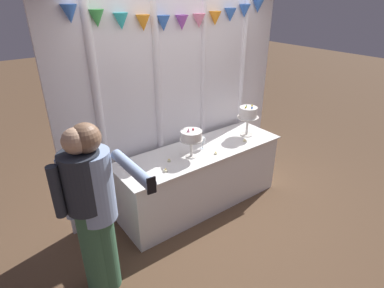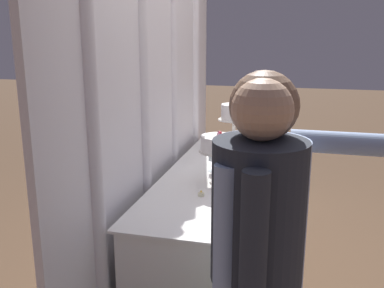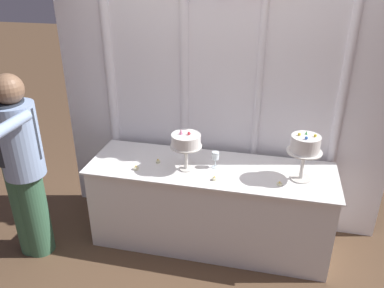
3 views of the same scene
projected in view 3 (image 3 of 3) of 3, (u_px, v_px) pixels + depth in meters
ground_plane at (207, 247)px, 3.58m from camera, size 24.00×24.00×0.00m
draped_curtain at (218, 84)px, 3.42m from camera, size 3.06×0.15×2.66m
cake_table at (210, 205)px, 3.50m from camera, size 2.14×0.67×0.79m
cake_display_nearleft at (186, 142)px, 3.19m from camera, size 0.27×0.27×0.37m
cake_display_nearright at (305, 146)px, 3.02m from camera, size 0.28×0.28×0.41m
wine_glass at (215, 156)px, 3.29m from camera, size 0.06×0.06×0.15m
tealight_far_left at (136, 168)px, 3.29m from camera, size 0.05×0.05×0.04m
tealight_near_left at (158, 162)px, 3.40m from camera, size 0.04×0.04×0.04m
tealight_near_right at (214, 179)px, 3.14m from camera, size 0.04×0.04×0.04m
tealight_far_right at (279, 184)px, 3.07m from camera, size 0.05×0.05×0.03m
guest_girl_blue_dress at (23, 162)px, 3.15m from camera, size 0.46×0.86×1.65m
guest_man_dark_suit at (16, 163)px, 3.18m from camera, size 0.49×0.33×1.63m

